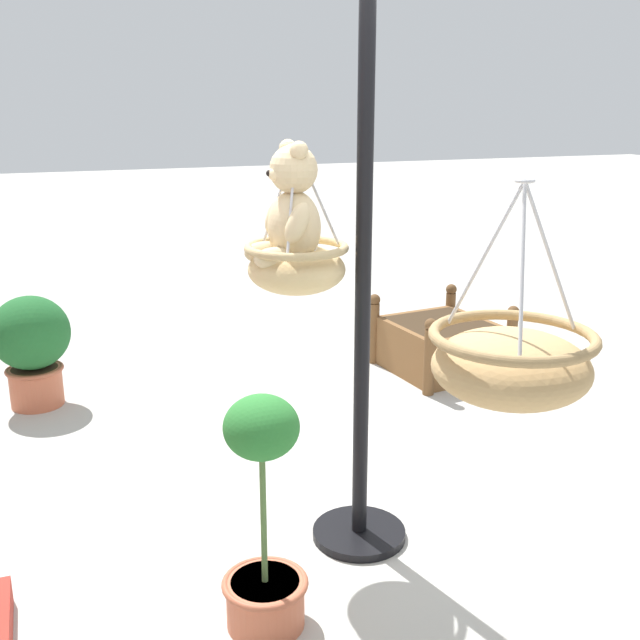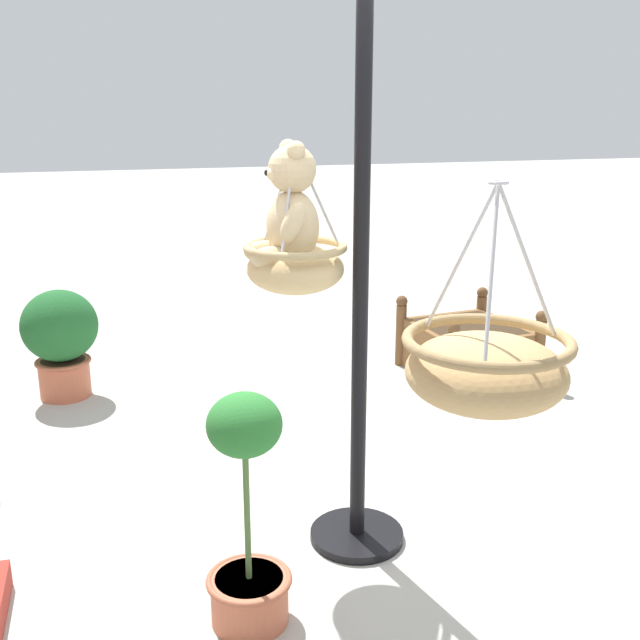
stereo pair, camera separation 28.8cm
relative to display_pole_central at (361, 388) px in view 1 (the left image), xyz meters
The scene contains 8 objects.
ground_plane 0.79m from the display_pole_central, 13.99° to the left, with size 40.00×40.00×0.00m, color #ADAAA3.
display_pole_central is the anchor object (origin of this frame).
hanging_basket_with_teddy 0.62m from the display_pole_central, 59.04° to the left, with size 0.45×0.45×0.64m.
teddy_bear 0.84m from the display_pole_central, 61.34° to the left, with size 0.36×0.32×0.53m.
hanging_basket_left_high 1.07m from the display_pole_central, behind, with size 0.53×0.53×0.71m.
wooden_planter_box 2.48m from the display_pole_central, 38.21° to the right, with size 0.91×0.89×0.56m.
potted_plant_flowering_red 2.68m from the display_pole_central, 31.86° to the left, with size 0.52×0.52×0.76m.
potted_plant_tall_leafy 0.80m from the display_pole_central, 126.54° to the left, with size 0.34×0.34×0.97m.
Camera 1 is at (-3.09, 1.24, 2.00)m, focal length 42.38 mm.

